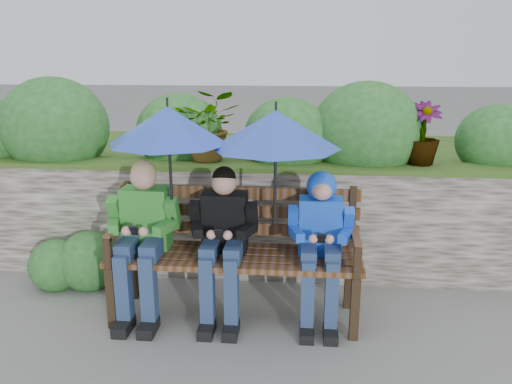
# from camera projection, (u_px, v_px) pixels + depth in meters

# --- Properties ---
(ground) EXTENTS (60.00, 60.00, 0.00)m
(ground) POSITION_uv_depth(u_px,v_px,m) (255.00, 312.00, 3.90)
(ground) COLOR slate
(ground) RESTS_ON ground
(garden_backdrop) EXTENTS (8.00, 2.88, 1.80)m
(garden_backdrop) POSITION_uv_depth(u_px,v_px,m) (263.00, 184.00, 5.27)
(garden_backdrop) COLOR #484135
(garden_backdrop) RESTS_ON ground
(park_bench) EXTENTS (1.87, 0.55, 0.99)m
(park_bench) POSITION_uv_depth(u_px,v_px,m) (236.00, 244.00, 3.78)
(park_bench) COLOR black
(park_bench) RESTS_ON ground
(boy_left) EXTENTS (0.52, 0.61, 1.20)m
(boy_left) POSITION_uv_depth(u_px,v_px,m) (143.00, 231.00, 3.72)
(boy_left) COLOR #277923
(boy_left) RESTS_ON ground
(boy_middle) EXTENTS (0.50, 0.57, 1.16)m
(boy_middle) POSITION_uv_depth(u_px,v_px,m) (223.00, 236.00, 3.67)
(boy_middle) COLOR black
(boy_middle) RESTS_ON ground
(boy_right) EXTENTS (0.47, 0.57, 1.14)m
(boy_right) POSITION_uv_depth(u_px,v_px,m) (320.00, 234.00, 3.62)
(boy_right) COLOR #0043C3
(boy_right) RESTS_ON ground
(umbrella_left) EXTENTS (0.87, 0.87, 0.93)m
(umbrella_left) POSITION_uv_depth(u_px,v_px,m) (168.00, 125.00, 3.51)
(umbrella_left) COLOR blue
(umbrella_left) RESTS_ON ground
(umbrella_right) EXTENTS (0.92, 0.92, 0.89)m
(umbrella_right) POSITION_uv_depth(u_px,v_px,m) (276.00, 130.00, 3.45)
(umbrella_right) COLOR blue
(umbrella_right) RESTS_ON ground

